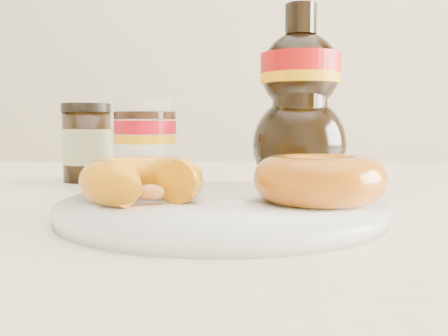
{
  "coord_description": "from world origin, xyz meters",
  "views": [
    {
      "loc": [
        0.04,
        -0.42,
        0.82
      ],
      "look_at": [
        0.02,
        0.03,
        0.79
      ],
      "focal_mm": 40.0,
      "sensor_mm": 36.0,
      "label": 1
    }
  ],
  "objects_px": {
    "plate": "(221,208)",
    "donut_whole": "(319,179)",
    "syrup_bottle": "(300,98)",
    "dark_jar": "(87,144)",
    "nutella_jar": "(145,140)",
    "dining_table": "(208,273)",
    "donut_bitten": "(142,180)"
  },
  "relations": [
    {
      "from": "plate",
      "to": "donut_whole",
      "type": "distance_m",
      "value": 0.08
    },
    {
      "from": "syrup_bottle",
      "to": "dark_jar",
      "type": "distance_m",
      "value": 0.28
    },
    {
      "from": "syrup_bottle",
      "to": "nutella_jar",
      "type": "bearing_deg",
      "value": 175.89
    },
    {
      "from": "dark_jar",
      "to": "plate",
      "type": "bearing_deg",
      "value": -52.2
    },
    {
      "from": "dining_table",
      "to": "nutella_jar",
      "type": "bearing_deg",
      "value": 137.77
    },
    {
      "from": "donut_bitten",
      "to": "plate",
      "type": "bearing_deg",
      "value": 27.4
    },
    {
      "from": "syrup_bottle",
      "to": "dark_jar",
      "type": "relative_size",
      "value": 2.06
    },
    {
      "from": "donut_whole",
      "to": "dark_jar",
      "type": "bearing_deg",
      "value": 136.94
    },
    {
      "from": "syrup_bottle",
      "to": "dark_jar",
      "type": "bearing_deg",
      "value": 166.55
    },
    {
      "from": "donut_bitten",
      "to": "nutella_jar",
      "type": "height_order",
      "value": "nutella_jar"
    },
    {
      "from": "nutella_jar",
      "to": "dark_jar",
      "type": "relative_size",
      "value": 1.02
    },
    {
      "from": "dining_table",
      "to": "plate",
      "type": "relative_size",
      "value": 5.35
    },
    {
      "from": "dining_table",
      "to": "nutella_jar",
      "type": "height_order",
      "value": "nutella_jar"
    },
    {
      "from": "nutella_jar",
      "to": "syrup_bottle",
      "type": "relative_size",
      "value": 0.5
    },
    {
      "from": "dining_table",
      "to": "syrup_bottle",
      "type": "distance_m",
      "value": 0.22
    },
    {
      "from": "nutella_jar",
      "to": "plate",
      "type": "bearing_deg",
      "value": -62.27
    },
    {
      "from": "nutella_jar",
      "to": "dark_jar",
      "type": "xyz_separation_m",
      "value": [
        -0.09,
        0.05,
        -0.01
      ]
    },
    {
      "from": "dining_table",
      "to": "plate",
      "type": "bearing_deg",
      "value": -80.31
    },
    {
      "from": "dining_table",
      "to": "dark_jar",
      "type": "distance_m",
      "value": 0.25
    },
    {
      "from": "plate",
      "to": "syrup_bottle",
      "type": "relative_size",
      "value": 1.25
    },
    {
      "from": "dark_jar",
      "to": "nutella_jar",
      "type": "bearing_deg",
      "value": -30.39
    },
    {
      "from": "donut_bitten",
      "to": "syrup_bottle",
      "type": "relative_size",
      "value": 0.47
    },
    {
      "from": "plate",
      "to": "donut_bitten",
      "type": "distance_m",
      "value": 0.07
    },
    {
      "from": "donut_whole",
      "to": "dark_jar",
      "type": "distance_m",
      "value": 0.36
    },
    {
      "from": "dining_table",
      "to": "plate",
      "type": "distance_m",
      "value": 0.15
    },
    {
      "from": "donut_bitten",
      "to": "donut_whole",
      "type": "bearing_deg",
      "value": 20.98
    },
    {
      "from": "dining_table",
      "to": "syrup_bottle",
      "type": "xyz_separation_m",
      "value": [
        0.1,
        0.06,
        0.19
      ]
    },
    {
      "from": "nutella_jar",
      "to": "syrup_bottle",
      "type": "distance_m",
      "value": 0.19
    },
    {
      "from": "dark_jar",
      "to": "dining_table",
      "type": "bearing_deg",
      "value": -36.5
    },
    {
      "from": "nutella_jar",
      "to": "dark_jar",
      "type": "bearing_deg",
      "value": 149.61
    },
    {
      "from": "plate",
      "to": "syrup_bottle",
      "type": "height_order",
      "value": "syrup_bottle"
    },
    {
      "from": "dining_table",
      "to": "dark_jar",
      "type": "height_order",
      "value": "dark_jar"
    }
  ]
}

